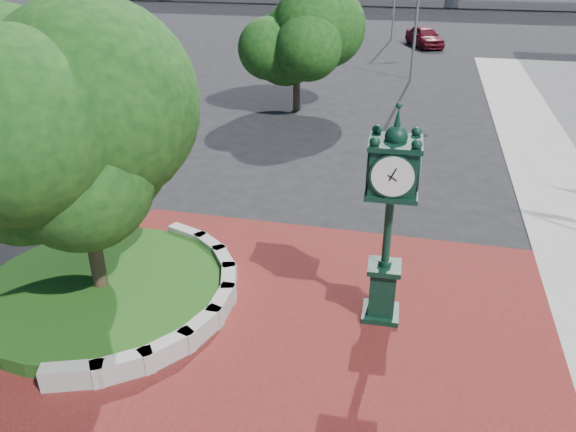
% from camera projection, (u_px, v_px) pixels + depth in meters
% --- Properties ---
extents(ground, '(200.00, 200.00, 0.00)m').
position_uv_depth(ground, '(294.00, 325.00, 13.26)').
color(ground, black).
rests_on(ground, ground).
extents(plaza, '(12.00, 12.00, 0.04)m').
position_uv_depth(plaza, '(284.00, 352.00, 12.38)').
color(plaza, maroon).
rests_on(plaza, ground).
extents(planter_wall, '(2.96, 6.77, 0.54)m').
position_uv_depth(planter_wall, '(186.00, 300.00, 13.70)').
color(planter_wall, '#9E9B93').
rests_on(planter_wall, ground).
extents(grass_bed, '(6.10, 6.10, 0.40)m').
position_uv_depth(grass_bed, '(102.00, 290.00, 14.21)').
color(grass_bed, '#1D4012').
rests_on(grass_bed, ground).
extents(tree_planter, '(5.20, 5.20, 6.33)m').
position_uv_depth(tree_planter, '(79.00, 160.00, 12.64)').
color(tree_planter, '#38281C').
rests_on(tree_planter, ground).
extents(tree_street, '(4.40, 4.40, 5.45)m').
position_uv_depth(tree_street, '(297.00, 47.00, 28.31)').
color(tree_street, '#38281C').
rests_on(tree_street, ground).
extents(post_clock, '(1.12, 1.12, 5.17)m').
position_uv_depth(post_clock, '(390.00, 211.00, 12.31)').
color(post_clock, black).
rests_on(post_clock, ground).
extents(parked_car, '(3.68, 5.24, 1.66)m').
position_uv_depth(parked_car, '(425.00, 37.00, 46.38)').
color(parked_car, '#580C18').
rests_on(parked_car, ground).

